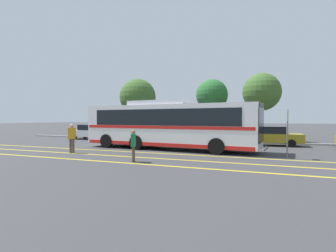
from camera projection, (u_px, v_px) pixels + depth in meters
The scene contains 16 objects.
ground_plane at pixel (163, 148), 18.91m from camera, with size 220.00×220.00×0.00m, color #38383A.
lane_strip_0 at pixel (155, 153), 16.27m from camera, with size 0.20×32.33×0.01m, color gold.
lane_strip_1 at pixel (140, 157), 14.45m from camera, with size 0.20×32.33×0.01m, color gold.
lane_strip_2 at pixel (122, 163), 12.70m from camera, with size 0.20×32.33×0.01m, color gold.
curb_strip at pixel (195, 141), 24.77m from camera, with size 40.33×0.36×0.15m, color #99999E.
transit_bus at pixel (168, 124), 18.27m from camera, with size 12.79×3.60×3.41m.
parked_car_0 at pixel (90, 132), 27.09m from camera, with size 4.72×1.98×1.52m.
parked_car_1 at pixel (140, 133), 25.02m from camera, with size 4.11×2.07×1.62m.
parked_car_2 at pixel (190, 135), 23.33m from camera, with size 4.16×1.87×1.35m.
parked_car_3 at pixel (270, 136), 20.83m from camera, with size 4.88×2.23×1.54m.
pedestrian_0 at pixel (72, 136), 16.30m from camera, with size 0.47×0.37×1.82m.
pedestrian_1 at pixel (133, 144), 12.94m from camera, with size 0.38×0.47×1.60m.
bus_stop_sign at pixel (287, 128), 14.00m from camera, with size 0.07×0.40×2.62m.
tree_0 at pixel (138, 97), 31.63m from camera, with size 4.36×4.36×6.95m.
tree_1 at pixel (262, 92), 24.41m from camera, with size 3.51×3.51×6.40m.
tree_2 at pixel (212, 95), 27.91m from camera, with size 3.38×3.38×6.36m.
Camera 1 is at (7.27, -17.40, 2.14)m, focal length 28.00 mm.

